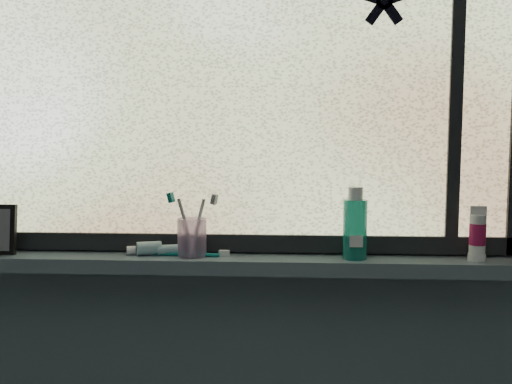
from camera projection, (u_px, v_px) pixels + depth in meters
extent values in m
cube|color=#9EA3A8|center=(239.00, 173.00, 1.65)|extent=(3.00, 0.01, 2.50)
cube|color=slate|center=(237.00, 263.00, 1.60)|extent=(1.62, 0.14, 0.04)
cube|color=silver|center=(238.00, 74.00, 1.60)|extent=(1.50, 0.01, 1.00)
cube|color=black|center=(238.00, 243.00, 1.64)|extent=(1.60, 0.03, 0.05)
cube|color=black|center=(456.00, 72.00, 1.56)|extent=(0.03, 0.03, 1.00)
cylinder|color=#DAADE5|center=(192.00, 237.00, 1.60)|extent=(0.10, 0.10, 0.11)
cylinder|color=teal|center=(355.00, 223.00, 1.56)|extent=(0.07, 0.07, 0.16)
cylinder|color=silver|center=(478.00, 232.00, 1.54)|extent=(0.05, 0.05, 0.11)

